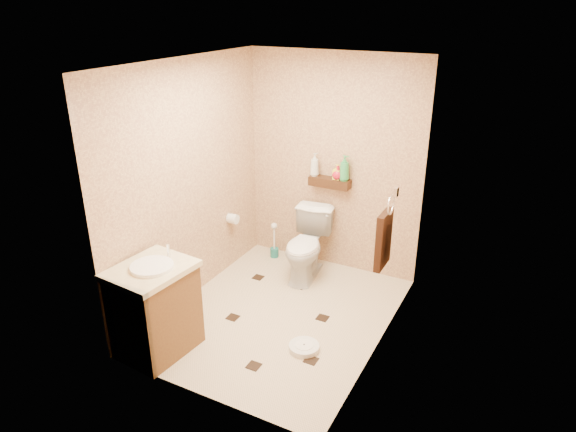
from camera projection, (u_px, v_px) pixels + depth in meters
The scene contains 18 objects.
ground at pixel (280, 315), 5.04m from camera, with size 2.50×2.50×0.00m, color beige.
wall_back at pixel (333, 165), 5.59m from camera, with size 2.00×0.04×2.40m, color tan.
wall_front at pixel (193, 260), 3.55m from camera, with size 2.00×0.04×2.40m, color tan.
wall_left at pixel (189, 185), 5.00m from camera, with size 0.04×2.50×2.40m, color tan.
wall_right at pixel (387, 223), 4.15m from camera, with size 0.04×2.50×2.40m, color tan.
ceiling at pixel (278, 62), 4.10m from camera, with size 2.00×2.50×0.02m, color silver.
wall_shelf at pixel (330, 182), 5.60m from camera, with size 0.46×0.14×0.10m, color #3D2210.
floor_accents at pixel (279, 317), 5.00m from camera, with size 1.24×1.46×0.01m.
toilet at pixel (307, 245), 5.62m from camera, with size 0.42×0.74×0.75m, color white.
vanity at pixel (155, 308), 4.40m from camera, with size 0.61×0.72×0.95m.
bathroom_scale at pixel (304, 347), 4.54m from camera, with size 0.30×0.30×0.05m.
toilet_brush at pixel (274, 245), 6.13m from camera, with size 0.10×0.10×0.44m.
towel_ring at pixel (384, 237), 4.49m from camera, with size 0.12×0.30×0.76m.
toilet_paper at pixel (233, 219), 5.74m from camera, with size 0.12×0.11×0.12m.
bottle_a at pixel (315, 165), 5.61m from camera, with size 0.10×0.10×0.25m, color beige.
bottle_b at pixel (337, 172), 5.51m from camera, with size 0.07×0.08×0.17m, color yellow.
bottle_c at pixel (338, 172), 5.51m from camera, with size 0.12×0.12×0.16m, color red.
bottle_d at pixel (344, 168), 5.46m from camera, with size 0.11×0.11×0.28m, color #2F8F47.
Camera 1 is at (2.04, -3.74, 2.87)m, focal length 32.00 mm.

